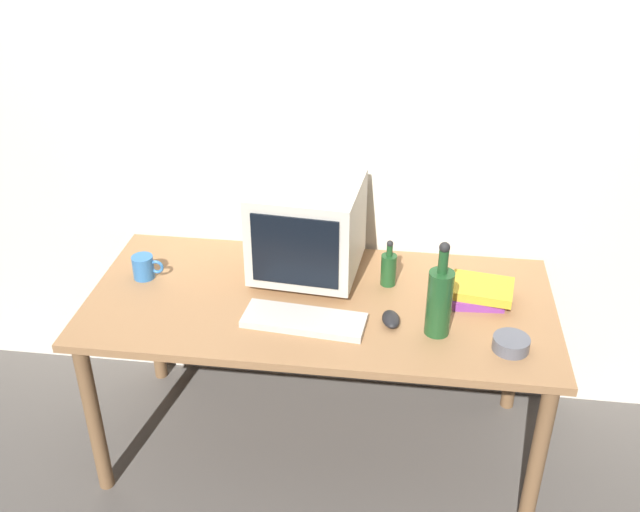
# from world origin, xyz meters

# --- Properties ---
(ground_plane) EXTENTS (6.00, 6.00, 0.00)m
(ground_plane) POSITION_xyz_m (0.00, 0.00, 0.00)
(ground_plane) COLOR #56514C
(back_wall) EXTENTS (4.00, 0.08, 2.50)m
(back_wall) POSITION_xyz_m (0.00, 0.45, 1.25)
(back_wall) COLOR silver
(back_wall) RESTS_ON ground
(desk) EXTENTS (1.68, 0.78, 0.70)m
(desk) POSITION_xyz_m (0.00, 0.00, 0.62)
(desk) COLOR #9E7047
(desk) RESTS_ON ground
(crt_monitor) EXTENTS (0.41, 0.42, 0.37)m
(crt_monitor) POSITION_xyz_m (-0.07, 0.17, 0.89)
(crt_monitor) COLOR beige
(crt_monitor) RESTS_ON desk
(keyboard) EXTENTS (0.43, 0.19, 0.02)m
(keyboard) POSITION_xyz_m (-0.03, -0.16, 0.71)
(keyboard) COLOR beige
(keyboard) RESTS_ON desk
(computer_mouse) EXTENTS (0.08, 0.11, 0.04)m
(computer_mouse) POSITION_xyz_m (0.26, -0.12, 0.72)
(computer_mouse) COLOR black
(computer_mouse) RESTS_ON desk
(bottle_tall) EXTENTS (0.09, 0.09, 0.35)m
(bottle_tall) POSITION_xyz_m (0.42, -0.15, 0.83)
(bottle_tall) COLOR #1E4C23
(bottle_tall) RESTS_ON desk
(bottle_short) EXTENTS (0.06, 0.06, 0.18)m
(bottle_short) POSITION_xyz_m (0.24, 0.14, 0.77)
(bottle_short) COLOR #1E4C23
(bottle_short) RESTS_ON desk
(book_stack) EXTENTS (0.24, 0.20, 0.07)m
(book_stack) POSITION_xyz_m (0.57, 0.07, 0.74)
(book_stack) COLOR #843893
(book_stack) RESTS_ON desk
(mug) EXTENTS (0.12, 0.08, 0.09)m
(mug) POSITION_xyz_m (-0.68, 0.06, 0.75)
(mug) COLOR #3370B2
(mug) RESTS_ON desk
(cd_spindle) EXTENTS (0.12, 0.12, 0.04)m
(cd_spindle) POSITION_xyz_m (0.65, -0.21, 0.72)
(cd_spindle) COLOR #595B66
(cd_spindle) RESTS_ON desk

